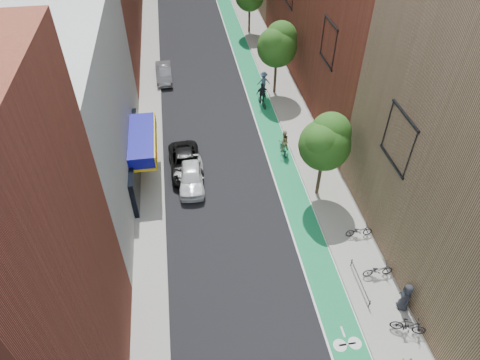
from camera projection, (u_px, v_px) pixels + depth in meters
name	position (u px, v px, depth m)	size (l,w,h in m)	color
ground	(267.00, 338.00, 22.23)	(160.00, 160.00, 0.00)	black
bike_lane	(254.00, 84.00, 41.77)	(2.00, 68.00, 0.01)	#14724F
sidewalk_left	(150.00, 92.00, 40.58)	(2.00, 68.00, 0.15)	gray
sidewalk_right	(279.00, 81.00, 42.01)	(3.00, 68.00, 0.15)	gray
building_left_white	(58.00, 112.00, 27.23)	(8.00, 20.00, 12.00)	silver
tree_near	(326.00, 141.00, 27.12)	(3.40, 3.36, 6.42)	#332619
tree_mid	(278.00, 44.00, 37.24)	(3.55, 3.53, 6.74)	#332619
parked_car_white	(191.00, 176.00, 30.52)	(1.77, 4.40, 1.50)	silver
parked_car_black	(185.00, 163.00, 31.73)	(2.29, 4.96, 1.38)	black
parked_car_silver	(164.00, 73.00, 41.98)	(1.49, 4.27, 1.41)	gray
cyclist_lane_near	(284.00, 144.00, 33.06)	(0.91, 1.57, 2.09)	black
cyclist_lane_mid	(262.00, 97.00, 38.28)	(1.17, 1.72, 2.22)	black
cyclist_lane_far	(263.00, 84.00, 39.70)	(1.25, 1.60, 2.23)	black
parked_bike_near	(378.00, 270.00, 24.64)	(0.62, 1.79, 0.94)	black
parked_bike_mid	(409.00, 326.00, 21.97)	(0.51, 1.82, 1.10)	black
parked_bike_far	(359.00, 231.00, 26.90)	(0.60, 1.71, 0.90)	black
pedestrian	(406.00, 297.00, 22.78)	(0.92, 0.60, 1.89)	#22232A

